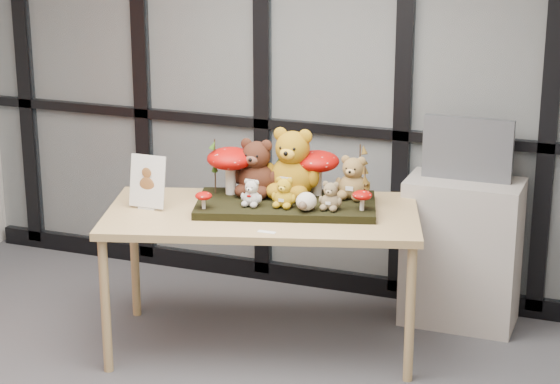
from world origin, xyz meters
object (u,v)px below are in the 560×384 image
at_px(mushroom_back_left, 231,169).
at_px(monitor, 468,149).
at_px(sign_holder, 147,184).
at_px(mushroom_back_right, 317,171).
at_px(bear_beige_small, 331,194).
at_px(plush_cream_hedgehog, 306,201).
at_px(mushroom_front_left, 204,200).
at_px(bear_white_bow, 252,191).
at_px(display_table, 262,223).
at_px(cabinet, 461,252).
at_px(diorama_tray, 286,205).
at_px(bear_small_yellow, 284,191).
at_px(bear_tan_back, 353,175).
at_px(mushroom_front_right, 362,199).
at_px(bear_brown_medium, 257,164).
at_px(bear_pooh_yellow, 293,159).

height_order(mushroom_back_left, monitor, monitor).
bearing_deg(sign_holder, mushroom_back_right, 28.47).
height_order(bear_beige_small, monitor, monitor).
relative_size(plush_cream_hedgehog, mushroom_front_left, 1.09).
xyz_separation_m(bear_white_bow, mushroom_back_left, (-0.19, 0.16, 0.06)).
height_order(display_table, mushroom_back_right, mushroom_back_right).
xyz_separation_m(bear_white_bow, cabinet, (1.00, 0.76, -0.48)).
bearing_deg(cabinet, display_table, -143.39).
height_order(diorama_tray, monitor, monitor).
bearing_deg(bear_beige_small, diorama_tray, 152.92).
bearing_deg(bear_small_yellow, bear_tan_back, 27.18).
bearing_deg(monitor, plush_cream_hedgehog, -133.20).
height_order(display_table, bear_small_yellow, bear_small_yellow).
relative_size(cabinet, monitor, 1.71).
xyz_separation_m(bear_small_yellow, mushroom_front_right, (0.41, 0.09, -0.03)).
xyz_separation_m(bear_beige_small, plush_cream_hedgehog, (-0.11, -0.06, -0.03)).
bearing_deg(mushroom_front_right, bear_white_bow, -166.81).
height_order(bear_tan_back, mushroom_front_right, bear_tan_back).
bearing_deg(cabinet, mushroom_front_left, -143.83).
height_order(mushroom_back_right, cabinet, mushroom_back_right).
bearing_deg(bear_tan_back, bear_small_yellow, -152.82).
distance_m(bear_beige_small, cabinet, 1.01).
distance_m(bear_brown_medium, bear_beige_small, 0.49).
xyz_separation_m(plush_cream_hedgehog, mushroom_front_right, (0.27, 0.11, 0.00)).
xyz_separation_m(bear_tan_back, mushroom_back_left, (-0.66, -0.17, 0.01)).
bearing_deg(bear_beige_small, mushroom_front_left, -177.15).
bearing_deg(diorama_tray, bear_pooh_yellow, 75.51).
xyz_separation_m(mushroom_back_right, cabinet, (0.75, 0.44, -0.53)).
height_order(bear_beige_small, mushroom_front_left, bear_beige_small).
bearing_deg(diorama_tray, mushroom_front_left, -159.68).
distance_m(display_table, bear_small_yellow, 0.24).
relative_size(bear_brown_medium, mushroom_front_right, 2.95).
bearing_deg(bear_small_yellow, mushroom_back_left, 144.84).
bearing_deg(bear_beige_small, bear_tan_back, 61.34).
xyz_separation_m(diorama_tray, cabinet, (0.86, 0.62, -0.37)).
bearing_deg(mushroom_back_right, bear_pooh_yellow, -152.61).
bearing_deg(mushroom_back_left, bear_white_bow, -39.99).
height_order(bear_white_bow, bear_beige_small, bear_beige_small).
relative_size(bear_beige_small, monitor, 0.33).
xyz_separation_m(bear_tan_back, bear_beige_small, (-0.05, -0.24, -0.05)).
relative_size(bear_brown_medium, monitor, 0.68).
distance_m(cabinet, monitor, 0.62).
bearing_deg(diorama_tray, bear_white_bow, -153.37).
distance_m(bear_brown_medium, mushroom_back_left, 0.15).
xyz_separation_m(bear_small_yellow, mushroom_back_left, (-0.36, 0.12, 0.05)).
xyz_separation_m(bear_small_yellow, cabinet, (0.84, 0.71, -0.49)).
bearing_deg(bear_tan_back, diorama_tray, -165.96).
height_order(bear_brown_medium, mushroom_back_right, bear_brown_medium).
height_order(plush_cream_hedgehog, mushroom_front_right, mushroom_front_right).
distance_m(bear_tan_back, bear_white_bow, 0.57).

